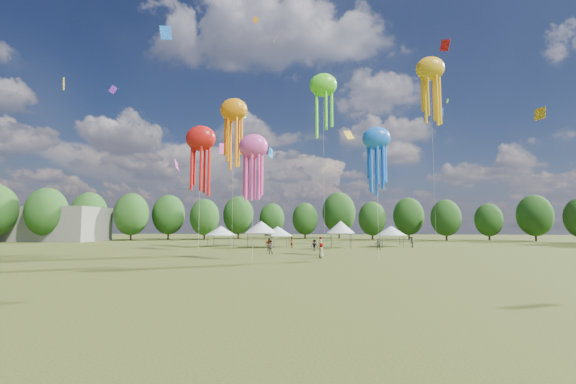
# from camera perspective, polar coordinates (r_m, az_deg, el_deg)

# --- Properties ---
(ground) EXTENTS (300.00, 300.00, 0.00)m
(ground) POSITION_cam_1_polar(r_m,az_deg,el_deg) (11.92, -3.76, -22.88)
(ground) COLOR #384416
(ground) RESTS_ON ground
(spectator_near) EXTENTS (0.94, 0.78, 1.76)m
(spectator_near) POSITION_cam_1_polar(r_m,az_deg,el_deg) (48.90, -2.69, -8.35)
(spectator_near) COLOR gray
(spectator_near) RESTS_ON ground
(spectators_far) EXTENTS (23.19, 25.75, 1.88)m
(spectators_far) POSITION_cam_1_polar(r_m,az_deg,el_deg) (57.62, 7.50, -7.85)
(spectators_far) COLOR gray
(spectators_far) RESTS_ON ground
(festival_tents) EXTENTS (35.08, 10.24, 4.43)m
(festival_tents) POSITION_cam_1_polar(r_m,az_deg,el_deg) (64.32, 0.95, -5.66)
(festival_tents) COLOR #47474C
(festival_tents) RESTS_ON ground
(show_kites) EXTENTS (39.64, 28.67, 32.00)m
(show_kites) POSITION_cam_1_polar(r_m,az_deg,el_deg) (57.09, 3.90, 11.53)
(show_kites) COLOR red
(show_kites) RESTS_ON ground
(small_kites) EXTENTS (78.88, 63.57, 39.97)m
(small_kites) POSITION_cam_1_polar(r_m,az_deg,el_deg) (58.06, 3.77, 20.50)
(small_kites) COLOR red
(small_kites) RESTS_ON ground
(treeline) EXTENTS (201.57, 95.24, 13.43)m
(treeline) POSITION_cam_1_polar(r_m,az_deg,el_deg) (73.99, 1.67, -2.88)
(treeline) COLOR #38281C
(treeline) RESTS_ON ground
(hangar) EXTENTS (40.00, 12.00, 8.00)m
(hangar) POSITION_cam_1_polar(r_m,az_deg,el_deg) (111.29, -35.56, -3.99)
(hangar) COLOR gray
(hangar) RESTS_ON ground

